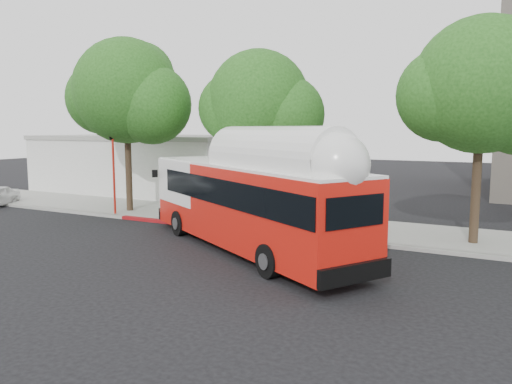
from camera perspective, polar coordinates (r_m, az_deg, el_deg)
ground at (r=19.69m, az=-5.17°, el=-6.83°), size 120.00×120.00×0.00m
sidewalk at (r=25.26m, az=2.83°, el=-3.47°), size 60.00×5.00×0.15m
curb_strip at (r=22.97m, az=0.11°, el=-4.56°), size 60.00×0.30×0.15m
red_curb_segment at (r=24.47m, az=-6.15°, el=-3.85°), size 10.00×0.32×0.16m
street_tree_left at (r=28.75m, az=-13.82°, el=10.71°), size 6.67×5.80×9.74m
street_tree_mid at (r=24.69m, az=1.21°, el=9.88°), size 5.75×5.00×8.62m
street_tree_right at (r=21.97m, az=25.54°, el=10.41°), size 6.21×5.40×9.18m
low_commercial_bldg at (r=38.77m, az=-11.47°, el=3.26°), size 16.20×10.20×4.25m
transit_bus at (r=19.37m, az=-0.87°, el=-1.52°), size 12.47×8.81×3.91m
signal_pole at (r=28.12m, az=-15.94°, el=1.91°), size 0.13×0.42×4.46m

